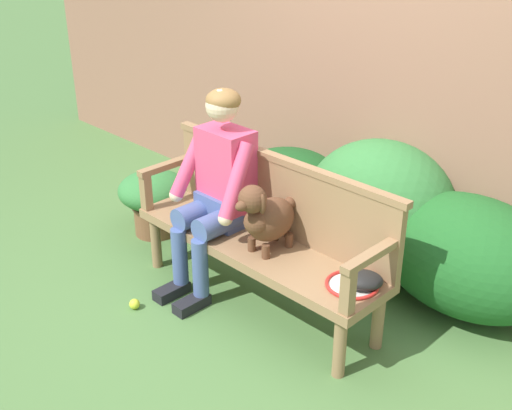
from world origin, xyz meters
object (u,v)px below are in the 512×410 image
at_px(dog_on_bench, 266,217).
at_px(potted_plant, 154,197).
at_px(tennis_ball, 135,304).
at_px(tennis_racket, 354,282).
at_px(person_seated, 217,185).
at_px(baseball_glove, 363,280).
at_px(garden_bench, 256,251).

xyz_separation_m(dog_on_bench, potted_plant, (-1.31, 0.15, -0.36)).
bearing_deg(dog_on_bench, potted_plant, 173.40).
distance_m(dog_on_bench, tennis_ball, 1.03).
distance_m(tennis_racket, potted_plant, 1.89).
distance_m(person_seated, tennis_racket, 1.06).
bearing_deg(potted_plant, dog_on_bench, -6.60).
xyz_separation_m(baseball_glove, potted_plant, (-1.94, 0.07, -0.18)).
bearing_deg(tennis_racket, dog_on_bench, -171.86).
relative_size(tennis_racket, baseball_glove, 2.64).
relative_size(tennis_racket, tennis_ball, 8.80).
distance_m(garden_bench, tennis_racket, 0.70).
height_order(person_seated, baseball_glove, person_seated).
height_order(baseball_glove, potted_plant, baseball_glove).
height_order(person_seated, tennis_racket, person_seated).
height_order(dog_on_bench, baseball_glove, dog_on_bench).
relative_size(dog_on_bench, tennis_racket, 0.78).
height_order(tennis_ball, potted_plant, potted_plant).
xyz_separation_m(person_seated, potted_plant, (-0.86, 0.13, -0.41)).
xyz_separation_m(dog_on_bench, baseball_glove, (0.63, 0.09, -0.18)).
height_order(dog_on_bench, tennis_ball, dog_on_bench).
distance_m(garden_bench, baseball_glove, 0.76).
height_order(garden_bench, dog_on_bench, dog_on_bench).
bearing_deg(dog_on_bench, garden_bench, 164.26).
bearing_deg(tennis_racket, tennis_ball, -151.65).
distance_m(tennis_racket, tennis_ball, 1.40).
bearing_deg(potted_plant, tennis_ball, -44.69).
xyz_separation_m(garden_bench, dog_on_bench, (0.11, -0.03, 0.28)).
bearing_deg(tennis_racket, potted_plant, 177.93).
height_order(garden_bench, tennis_racket, tennis_racket).
relative_size(garden_bench, baseball_glove, 7.93).
bearing_deg(person_seated, tennis_ball, -104.74).
bearing_deg(potted_plant, person_seated, -8.31).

